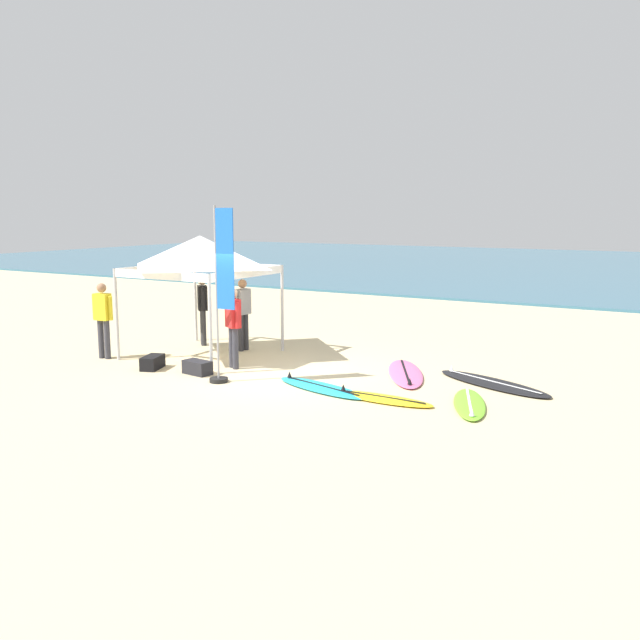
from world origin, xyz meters
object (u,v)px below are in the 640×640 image
at_px(surfboard_cyan, 322,387).
at_px(person_grey, 243,310).
at_px(person_red, 233,322).
at_px(gear_bag_near_tent, 153,362).
at_px(canopy_tent, 200,252).
at_px(surfboard_yellow, 382,398).
at_px(gear_bag_by_pole, 197,367).
at_px(surfboard_lime, 469,404).
at_px(surfboard_black, 493,383).
at_px(person_black, 203,306).
at_px(person_yellow, 103,315).
at_px(banner_flag, 222,302).
at_px(surfboard_pink, 405,373).

relative_size(surfboard_cyan, person_grey, 1.33).
bearing_deg(person_red, gear_bag_near_tent, -147.54).
distance_m(canopy_tent, gear_bag_near_tent, 2.76).
relative_size(surfboard_yellow, gear_bag_near_tent, 3.23).
relative_size(person_red, gear_bag_by_pole, 2.85).
bearing_deg(surfboard_lime, surfboard_black, 91.79).
distance_m(canopy_tent, person_black, 1.86).
bearing_deg(canopy_tent, person_yellow, -141.07).
relative_size(surfboard_lime, surfboard_cyan, 0.89).
distance_m(surfboard_black, gear_bag_near_tent, 6.97).
bearing_deg(person_red, surfboard_black, 14.72).
distance_m(surfboard_cyan, gear_bag_by_pole, 2.80).
bearing_deg(surfboard_black, surfboard_lime, -88.21).
distance_m(surfboard_lime, gear_bag_by_pole, 5.55).
relative_size(person_red, person_black, 1.00).
height_order(surfboard_yellow, banner_flag, banner_flag).
bearing_deg(person_grey, gear_bag_near_tent, -101.68).
xyz_separation_m(surfboard_yellow, gear_bag_by_pole, (-4.08, -0.12, 0.10)).
bearing_deg(surfboard_lime, surfboard_yellow, -163.01).
relative_size(person_yellow, gear_bag_by_pole, 2.85).
bearing_deg(gear_bag_near_tent, person_red, 32.46).
height_order(surfboard_black, gear_bag_by_pole, gear_bag_by_pole).
bearing_deg(surfboard_yellow, person_yellow, -179.93).
distance_m(surfboard_pink, person_grey, 4.43).
distance_m(gear_bag_near_tent, gear_bag_by_pole, 1.13).
bearing_deg(person_black, surfboard_lime, -14.32).
bearing_deg(surfboard_lime, canopy_tent, 171.99).
relative_size(person_yellow, person_red, 1.00).
bearing_deg(surfboard_pink, person_black, 176.11).
bearing_deg(surfboard_cyan, person_black, 154.66).
height_order(surfboard_black, gear_bag_near_tent, gear_bag_near_tent).
height_order(person_yellow, person_red, same).
distance_m(surfboard_pink, person_yellow, 6.86).
xyz_separation_m(surfboard_black, banner_flag, (-4.57, -2.45, 1.54)).
bearing_deg(surfboard_black, surfboard_pink, -177.02).
relative_size(person_red, gear_bag_near_tent, 2.85).
bearing_deg(canopy_tent, gear_bag_near_tent, -91.16).
distance_m(surfboard_yellow, surfboard_black, 2.47).
relative_size(person_red, banner_flag, 0.50).
height_order(surfboard_lime, person_grey, person_grey).
relative_size(surfboard_black, person_yellow, 1.54).
bearing_deg(person_yellow, gear_bag_near_tent, -7.68).
height_order(surfboard_pink, surfboard_black, same).
height_order(person_yellow, gear_bag_by_pole, person_yellow).
relative_size(surfboard_lime, gear_bag_by_pole, 3.37).
xyz_separation_m(person_yellow, gear_bag_by_pole, (2.80, -0.11, -0.85)).
relative_size(surfboard_pink, gear_bag_near_tent, 4.19).
distance_m(canopy_tent, person_grey, 1.73).
height_order(person_black, person_grey, same).
bearing_deg(banner_flag, gear_bag_near_tent, 175.01).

